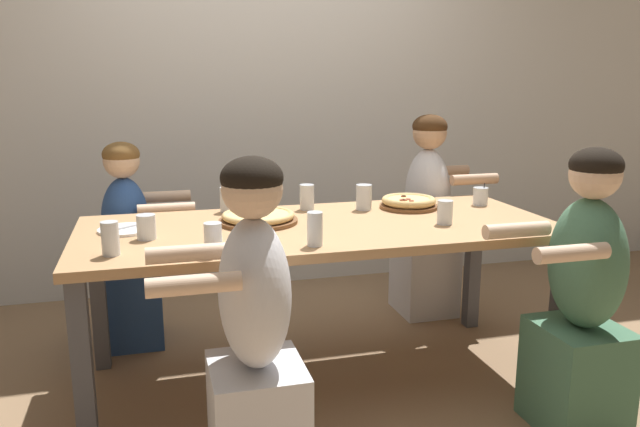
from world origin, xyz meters
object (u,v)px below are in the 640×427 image
object	(u,v)px
pizza_board_main	(409,202)
pizza_board_second	(258,217)
diner_near_midleft	(255,339)
diner_far_left	(129,254)
drinking_glass_c	(315,229)
drinking_glass_e	(110,240)
drinking_glass_g	(146,229)
drinking_glass_b	(364,199)
drinking_glass_f	(228,201)
drinking_glass_d	(307,199)
drinking_glass_a	(213,241)
cocktail_glass_blue	(480,197)
diner_near_right	(582,305)
empty_plate_b	(250,244)
drinking_glass_h	(445,214)
empty_plate_a	(125,230)
diner_far_right	(427,223)

from	to	relation	value
pizza_board_main	pizza_board_second	xyz separation A→B (m)	(-0.79, -0.12, -0.00)
diner_near_midleft	diner_far_left	distance (m)	1.42
drinking_glass_c	drinking_glass_e	world-z (taller)	drinking_glass_c
pizza_board_main	drinking_glass_g	xyz separation A→B (m)	(-1.27, -0.29, 0.01)
drinking_glass_b	drinking_glass_f	size ratio (longest dim) A/B	1.03
drinking_glass_d	diner_near_midleft	xyz separation A→B (m)	(-0.43, -1.00, -0.27)
drinking_glass_d	drinking_glass_a	bearing A→B (deg)	-127.50
pizza_board_second	cocktail_glass_blue	bearing A→B (deg)	4.60
drinking_glass_f	diner_near_right	bearing A→B (deg)	-39.94
empty_plate_b	drinking_glass_b	distance (m)	0.84
drinking_glass_d	drinking_glass_h	world-z (taller)	drinking_glass_d
empty_plate_a	drinking_glass_f	xyz separation A→B (m)	(0.47, 0.27, 0.05)
diner_near_midleft	diner_far_left	world-z (taller)	diner_near_midleft
drinking_glass_h	drinking_glass_f	bearing A→B (deg)	150.50
drinking_glass_d	diner_far_left	bearing A→B (deg)	158.39
drinking_glass_b	diner_far_right	distance (m)	0.74
empty_plate_b	diner_far_left	distance (m)	1.11
drinking_glass_a	drinking_glass_b	distance (m)	1.01
empty_plate_a	drinking_glass_g	xyz separation A→B (m)	(0.09, -0.17, 0.04)
drinking_glass_a	drinking_glass_f	bearing A→B (deg)	78.99
drinking_glass_d	drinking_glass_f	xyz separation A→B (m)	(-0.39, 0.05, -0.00)
drinking_glass_g	empty_plate_b	bearing A→B (deg)	-28.50
drinking_glass_e	pizza_board_main	bearing A→B (deg)	19.37
drinking_glass_c	drinking_glass_d	xyz separation A→B (m)	(0.13, 0.66, -0.01)
diner_near_midleft	diner_near_right	world-z (taller)	diner_near_midleft
diner_near_right	pizza_board_main	bearing A→B (deg)	21.82
pizza_board_main	drinking_glass_e	distance (m)	1.49
drinking_glass_g	diner_far_left	distance (m)	0.80
drinking_glass_e	empty_plate_b	bearing A→B (deg)	-0.58
drinking_glass_c	drinking_glass_f	size ratio (longest dim) A/B	1.10
empty_plate_b	drinking_glass_a	xyz separation A→B (m)	(-0.15, -0.09, 0.05)
cocktail_glass_blue	drinking_glass_f	bearing A→B (deg)	172.07
drinking_glass_a	drinking_glass_b	xyz separation A→B (m)	(0.80, 0.61, 0.00)
pizza_board_main	drinking_glass_a	distance (m)	1.19
drinking_glass_e	diner_far_right	xyz separation A→B (m)	(1.72, 0.94, -0.26)
drinking_glass_d	diner_far_right	distance (m)	0.93
drinking_glass_a	drinking_glass_f	distance (m)	0.76
drinking_glass_g	drinking_glass_c	bearing A→B (deg)	-23.50
drinking_glass_a	diner_far_right	bearing A→B (deg)	37.64
drinking_glass_c	diner_near_right	world-z (taller)	diner_near_right
drinking_glass_d	drinking_glass_c	bearing A→B (deg)	-101.41
empty_plate_b	drinking_glass_c	size ratio (longest dim) A/B	1.41
pizza_board_main	pizza_board_second	world-z (taller)	pizza_board_main
drinking_glass_e	diner_far_left	world-z (taller)	diner_far_left
drinking_glass_d	diner_near_midleft	distance (m)	1.12
drinking_glass_b	drinking_glass_h	size ratio (longest dim) A/B	1.16
drinking_glass_f	diner_near_right	xyz separation A→B (m)	(1.25, -1.05, -0.28)
drinking_glass_c	drinking_glass_h	world-z (taller)	drinking_glass_c
diner_near_right	pizza_board_second	bearing A→B (deg)	55.97
diner_near_right	diner_far_left	distance (m)	2.20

